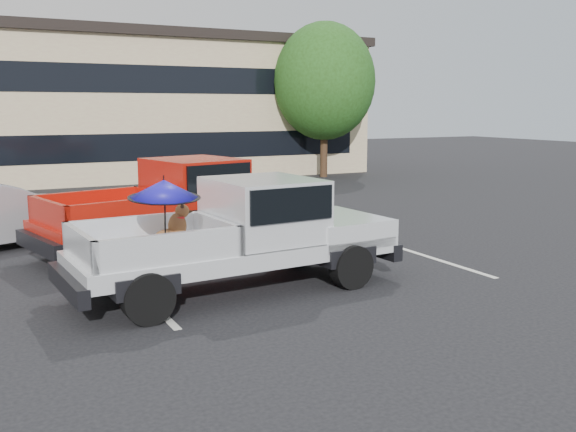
% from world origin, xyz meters
% --- Properties ---
extents(ground, '(90.00, 90.00, 0.00)m').
position_xyz_m(ground, '(0.00, 0.00, 0.00)').
color(ground, black).
rests_on(ground, ground).
extents(stripe_left, '(0.12, 5.00, 0.01)m').
position_xyz_m(stripe_left, '(-3.00, 2.00, 0.00)').
color(stripe_left, silver).
rests_on(stripe_left, ground).
extents(stripe_right, '(0.12, 5.00, 0.01)m').
position_xyz_m(stripe_right, '(3.00, 2.00, 0.00)').
color(stripe_right, silver).
rests_on(stripe_right, ground).
extents(motel_building, '(20.40, 8.40, 6.30)m').
position_xyz_m(motel_building, '(2.00, 20.99, 3.21)').
color(motel_building, tan).
rests_on(motel_building, ground).
extents(tree_right, '(4.46, 4.46, 6.78)m').
position_xyz_m(tree_right, '(9.00, 16.00, 4.21)').
color(tree_right, '#332114').
rests_on(tree_right, ground).
extents(tree_back, '(4.68, 4.68, 7.11)m').
position_xyz_m(tree_back, '(6.00, 24.00, 4.41)').
color(tree_back, '#332114').
rests_on(tree_back, ground).
extents(silver_pickup, '(5.81, 2.41, 2.06)m').
position_xyz_m(silver_pickup, '(-1.20, 1.00, 1.05)').
color(silver_pickup, black).
rests_on(silver_pickup, ground).
extents(red_pickup, '(6.27, 3.36, 1.96)m').
position_xyz_m(red_pickup, '(-1.13, 4.59, 1.07)').
color(red_pickup, black).
rests_on(red_pickup, ground).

